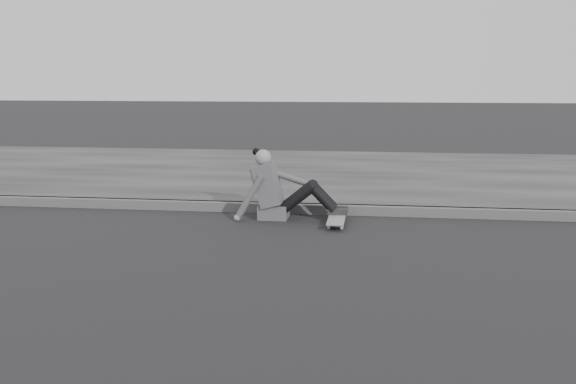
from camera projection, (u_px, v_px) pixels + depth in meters
name	position (u px, v px, depth m)	size (l,w,h in m)	color
curb	(529.00, 215.00, 7.93)	(24.00, 0.16, 0.12)	#4B4B4B
sidewalk	(487.00, 177.00, 10.88)	(24.00, 6.00, 0.12)	#343434
skateboard	(337.00, 219.00, 7.65)	(0.20, 0.78, 0.09)	#A8A8A2
seated_woman	(279.00, 190.00, 7.93)	(1.38, 0.46, 0.88)	#4B4B4D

